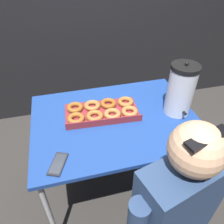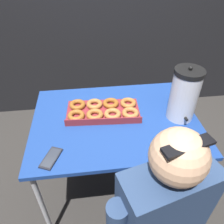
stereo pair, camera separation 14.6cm
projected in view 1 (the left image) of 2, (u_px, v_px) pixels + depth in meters
The scene contains 6 objects.
ground_plane at pixel (114, 182), 1.97m from camera, with size 12.00×12.00×0.00m, color #2D2B28.
folding_table at pixel (115, 124), 1.53m from camera, with size 1.12×0.83×0.75m.
donut_box at pixel (102, 111), 1.53m from camera, with size 0.53×0.30×0.05m.
coffee_urn at pixel (181, 90), 1.45m from camera, with size 0.18×0.21×0.38m.
cell_phone at pixel (58, 164), 1.19m from camera, with size 0.13×0.17×0.01m.
person_seated at pixel (173, 215), 1.15m from camera, with size 0.56×0.31×1.21m.
Camera 1 is at (-0.31, -1.10, 1.72)m, focal length 35.00 mm.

